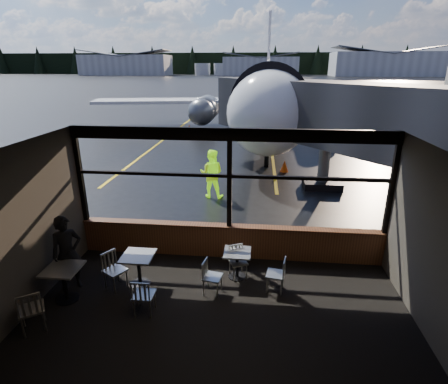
% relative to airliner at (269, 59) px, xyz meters
% --- Properties ---
extents(ground_plane, '(520.00, 520.00, 0.00)m').
position_rel_airliner_xyz_m(ground_plane, '(-1.27, 99.06, -5.38)').
color(ground_plane, black).
rests_on(ground_plane, ground).
extents(carpet_floor, '(8.00, 6.00, 0.01)m').
position_rel_airliner_xyz_m(carpet_floor, '(-1.27, -23.94, -5.37)').
color(carpet_floor, black).
rests_on(carpet_floor, ground).
extents(ceiling, '(8.00, 6.00, 0.04)m').
position_rel_airliner_xyz_m(ceiling, '(-1.27, -23.94, -1.88)').
color(ceiling, '#38332D').
rests_on(ceiling, ground).
extents(wall_left, '(0.04, 6.00, 3.50)m').
position_rel_airliner_xyz_m(wall_left, '(-5.27, -23.94, -3.63)').
color(wall_left, '#464038').
rests_on(wall_left, ground).
extents(window_sill, '(8.00, 0.28, 0.90)m').
position_rel_airliner_xyz_m(window_sill, '(-1.27, -20.94, -4.93)').
color(window_sill, brown).
rests_on(window_sill, ground).
extents(window_header, '(8.00, 0.18, 0.30)m').
position_rel_airliner_xyz_m(window_header, '(-1.27, -20.94, -2.03)').
color(window_header, black).
rests_on(window_header, ground).
extents(mullion_left, '(0.12, 0.12, 2.60)m').
position_rel_airliner_xyz_m(mullion_left, '(-5.22, -20.94, -3.18)').
color(mullion_left, black).
rests_on(mullion_left, ground).
extents(mullion_centre, '(0.12, 0.12, 2.60)m').
position_rel_airliner_xyz_m(mullion_centre, '(-1.27, -20.94, -3.18)').
color(mullion_centre, black).
rests_on(mullion_centre, ground).
extents(mullion_right, '(0.12, 0.12, 2.60)m').
position_rel_airliner_xyz_m(mullion_right, '(2.68, -20.94, -3.18)').
color(mullion_right, black).
rests_on(mullion_right, ground).
extents(window_transom, '(8.00, 0.10, 0.08)m').
position_rel_airliner_xyz_m(window_transom, '(-1.27, -20.94, -3.08)').
color(window_transom, black).
rests_on(window_transom, ground).
extents(airliner, '(29.81, 35.60, 10.76)m').
position_rel_airliner_xyz_m(airliner, '(0.00, 0.00, 0.00)').
color(airliner, white).
rests_on(airliner, ground_plane).
extents(jet_bridge, '(9.36, 11.44, 4.99)m').
position_rel_airliner_xyz_m(jet_bridge, '(2.33, -15.44, -2.89)').
color(jet_bridge, '#292A2C').
rests_on(jet_bridge, ground_plane).
extents(cafe_table_near, '(0.64, 0.64, 0.71)m').
position_rel_airliner_xyz_m(cafe_table_near, '(-0.99, -21.92, -5.03)').
color(cafe_table_near, gray).
rests_on(cafe_table_near, carpet_floor).
extents(cafe_table_mid, '(0.72, 0.72, 0.79)m').
position_rel_airliner_xyz_m(cafe_table_mid, '(-3.26, -22.46, -4.99)').
color(cafe_table_mid, '#A8A29A').
rests_on(cafe_table_mid, carpet_floor).
extents(cafe_table_left, '(0.74, 0.74, 0.81)m').
position_rel_airliner_xyz_m(cafe_table_left, '(-4.68, -23.19, -4.98)').
color(cafe_table_left, '#9E9991').
rests_on(cafe_table_left, carpet_floor).
extents(chair_near_e, '(0.54, 0.54, 0.85)m').
position_rel_airliner_xyz_m(chair_near_e, '(-0.08, -22.37, -4.96)').
color(chair_near_e, '#AEA99D').
rests_on(chair_near_e, carpet_floor).
extents(chair_near_w, '(0.53, 0.53, 0.83)m').
position_rel_airliner_xyz_m(chair_near_w, '(-1.50, -22.62, -4.97)').
color(chair_near_w, '#B0AC9F').
rests_on(chair_near_w, carpet_floor).
extents(chair_near_n, '(0.59, 0.59, 0.82)m').
position_rel_airliner_xyz_m(chair_near_n, '(-0.96, -21.91, -4.97)').
color(chair_near_n, beige).
rests_on(chair_near_n, carpet_floor).
extents(chair_mid_s, '(0.48, 0.48, 0.87)m').
position_rel_airliner_xyz_m(chair_mid_s, '(-2.82, -23.44, -4.94)').
color(chair_mid_s, '#BBB6A9').
rests_on(chair_mid_s, carpet_floor).
extents(chair_mid_w, '(0.68, 0.68, 0.91)m').
position_rel_airliner_xyz_m(chair_mid_w, '(-3.76, -22.65, -4.93)').
color(chair_mid_w, beige).
rests_on(chair_mid_w, carpet_floor).
extents(chair_left_s, '(0.72, 0.72, 0.94)m').
position_rel_airliner_xyz_m(chair_left_s, '(-4.83, -24.14, -4.91)').
color(chair_left_s, beige).
rests_on(chair_left_s, carpet_floor).
extents(passenger, '(0.78, 0.75, 1.80)m').
position_rel_airliner_xyz_m(passenger, '(-4.81, -22.72, -4.48)').
color(passenger, black).
rests_on(passenger, carpet_floor).
extents(ground_crew, '(0.97, 0.78, 1.90)m').
position_rel_airliner_xyz_m(ground_crew, '(-2.36, -16.41, -4.43)').
color(ground_crew, '#BFF219').
rests_on(ground_crew, ground_plane).
extents(cone_nose, '(0.41, 0.41, 0.57)m').
position_rel_airliner_xyz_m(cone_nose, '(0.71, -12.60, -5.10)').
color(cone_nose, '#EB4F07').
rests_on(cone_nose, ground_plane).
extents(cone_wing, '(0.35, 0.35, 0.49)m').
position_rel_airliner_xyz_m(cone_wing, '(-6.16, -1.80, -5.14)').
color(cone_wing, '#FF6A08').
rests_on(cone_wing, ground_plane).
extents(hangar_left, '(45.00, 18.00, 11.00)m').
position_rel_airliner_xyz_m(hangar_left, '(-71.27, 159.06, 0.12)').
color(hangar_left, silver).
rests_on(hangar_left, ground_plane).
extents(hangar_mid, '(38.00, 15.00, 10.00)m').
position_rel_airliner_xyz_m(hangar_mid, '(-1.27, 164.06, -0.38)').
color(hangar_mid, silver).
rests_on(hangar_mid, ground_plane).
extents(hangar_right, '(50.00, 20.00, 12.00)m').
position_rel_airliner_xyz_m(hangar_right, '(58.73, 157.06, 0.62)').
color(hangar_right, silver).
rests_on(hangar_right, ground_plane).
extents(fuel_tank_a, '(8.00, 8.00, 6.00)m').
position_rel_airliner_xyz_m(fuel_tank_a, '(-31.27, 161.06, -2.38)').
color(fuel_tank_a, silver).
rests_on(fuel_tank_a, ground_plane).
extents(fuel_tank_b, '(8.00, 8.00, 6.00)m').
position_rel_airliner_xyz_m(fuel_tank_b, '(-21.27, 161.06, -2.38)').
color(fuel_tank_b, silver).
rests_on(fuel_tank_b, ground_plane).
extents(fuel_tank_c, '(8.00, 8.00, 6.00)m').
position_rel_airliner_xyz_m(fuel_tank_c, '(-11.27, 161.06, -2.38)').
color(fuel_tank_c, silver).
rests_on(fuel_tank_c, ground_plane).
extents(treeline, '(360.00, 3.00, 12.00)m').
position_rel_airliner_xyz_m(treeline, '(-1.27, 189.06, 0.62)').
color(treeline, black).
rests_on(treeline, ground_plane).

